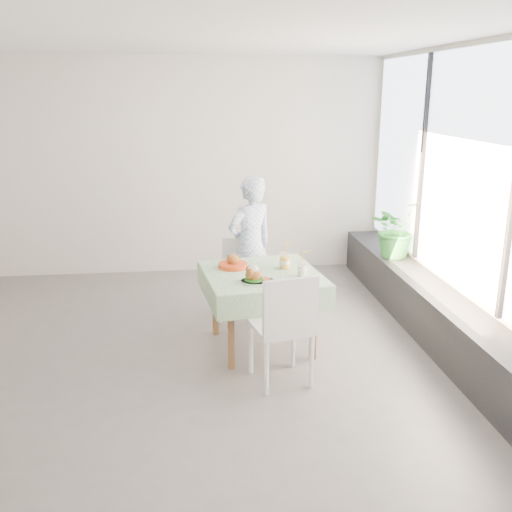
{
  "coord_description": "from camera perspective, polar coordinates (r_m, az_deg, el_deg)",
  "views": [
    {
      "loc": [
        0.44,
        -5.02,
        2.36
      ],
      "look_at": [
        1.04,
        0.02,
        0.89
      ],
      "focal_mm": 40.0,
      "sensor_mm": 36.0,
      "label": 1
    }
  ],
  "objects": [
    {
      "name": "diner",
      "position": [
        6.12,
        -0.56,
        0.98
      ],
      "size": [
        0.66,
        0.59,
        1.52
      ],
      "primitive_type": "imported",
      "rotation": [
        0.0,
        0.0,
        3.65
      ],
      "color": "#8CA9E0",
      "rests_on": "ground"
    },
    {
      "name": "juice_cup_lemonade",
      "position": [
        5.2,
        4.64,
        -1.3
      ],
      "size": [
        0.1,
        0.1,
        0.27
      ],
      "color": "white",
      "rests_on": "cafe_table"
    },
    {
      "name": "cafe_table",
      "position": [
        5.38,
        0.59,
        -4.52
      ],
      "size": [
        1.17,
        1.17,
        0.74
      ],
      "color": "brown",
      "rests_on": "ground"
    },
    {
      "name": "wall_back",
      "position": [
        7.59,
        -10.18,
        8.65
      ],
      "size": [
        6.0,
        0.02,
        2.8
      ],
      "primitive_type": "cube",
      "color": "silver",
      "rests_on": "ground"
    },
    {
      "name": "potted_plant",
      "position": [
        6.78,
        13.82,
        2.69
      ],
      "size": [
        0.79,
        0.76,
        0.67
      ],
      "primitive_type": "imported",
      "rotation": [
        0.0,
        0.0,
        0.57
      ],
      "color": "#277533",
      "rests_on": "window_ledge"
    },
    {
      "name": "floor",
      "position": [
        5.56,
        -10.82,
        -9.27
      ],
      "size": [
        6.0,
        6.0,
        0.0
      ],
      "primitive_type": "plane",
      "color": "#595654",
      "rests_on": "ground"
    },
    {
      "name": "second_dish",
      "position": [
        5.43,
        -2.33,
        -0.77
      ],
      "size": [
        0.28,
        0.28,
        0.13
      ],
      "color": "#C33B14",
      "rests_on": "cafe_table"
    },
    {
      "name": "wall_front",
      "position": [
        2.73,
        -15.68,
        -5.12
      ],
      "size": [
        6.0,
        0.02,
        2.8
      ],
      "primitive_type": "cube",
      "color": "silver",
      "rests_on": "ground"
    },
    {
      "name": "chair_near",
      "position": [
        4.81,
        2.55,
        -9.21
      ],
      "size": [
        0.54,
        0.54,
        0.97
      ],
      "color": "white",
      "rests_on": "ground"
    },
    {
      "name": "window_pane",
      "position": [
        5.66,
        20.0,
        7.99
      ],
      "size": [
        0.01,
        4.8,
        2.18
      ],
      "primitive_type": "cube",
      "color": "#D1E0F9",
      "rests_on": "ground"
    },
    {
      "name": "juice_cup_orange",
      "position": [
        5.4,
        2.89,
        -0.52
      ],
      "size": [
        0.11,
        0.11,
        0.3
      ],
      "color": "white",
      "rests_on": "cafe_table"
    },
    {
      "name": "main_dish",
      "position": [
        5.01,
        -0.09,
        -2.07
      ],
      "size": [
        0.3,
        0.3,
        0.16
      ],
      "color": "white",
      "rests_on": "cafe_table"
    },
    {
      "name": "ceiling",
      "position": [
        5.05,
        -12.6,
        20.78
      ],
      "size": [
        6.0,
        6.0,
        0.0
      ],
      "primitive_type": "plane",
      "rotation": [
        3.14,
        0.0,
        0.0
      ],
      "color": "white",
      "rests_on": "ground"
    },
    {
      "name": "chair_far",
      "position": [
        6.15,
        -1.75,
        -3.81
      ],
      "size": [
        0.48,
        0.48,
        0.84
      ],
      "color": "white",
      "rests_on": "ground"
    },
    {
      "name": "wall_right",
      "position": [
        5.71,
        20.03,
        5.5
      ],
      "size": [
        0.02,
        5.0,
        2.8
      ],
      "primitive_type": "cube",
      "color": "silver",
      "rests_on": "ground"
    },
    {
      "name": "window_ledge",
      "position": [
        5.93,
        17.23,
        -5.45
      ],
      "size": [
        0.4,
        4.8,
        0.5
      ],
      "primitive_type": "cube",
      "color": "black",
      "rests_on": "ground"
    }
  ]
}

